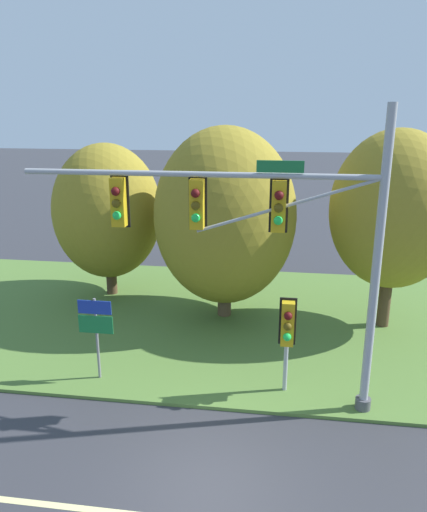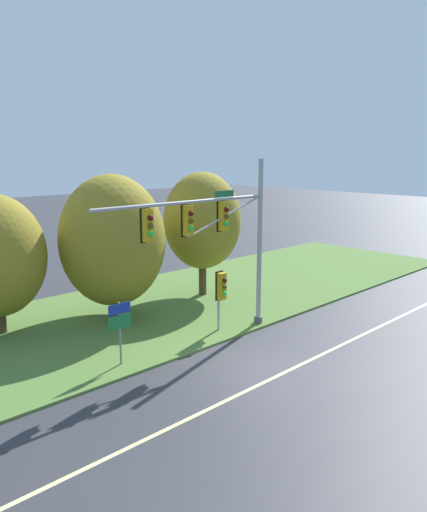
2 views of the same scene
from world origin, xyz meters
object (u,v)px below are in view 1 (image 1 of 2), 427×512
at_px(tree_nearest_road, 107,212).
at_px(tree_behind_signpost, 394,210).
at_px(route_sign_post, 96,325).
at_px(pedestrian_signal_near_kerb, 287,328).
at_px(tree_left_of_mast, 225,217).
at_px(traffic_signal_mast, 265,229).

height_order(tree_nearest_road, tree_behind_signpost, tree_behind_signpost).
distance_m(route_sign_post, tree_nearest_road, 7.18).
height_order(route_sign_post, tree_nearest_road, tree_nearest_road).
relative_size(pedestrian_signal_near_kerb, tree_behind_signpost, 0.40).
xyz_separation_m(pedestrian_signal_near_kerb, tree_left_of_mast, (-2.30, 5.13, 1.84)).
bearing_deg(route_sign_post, pedestrian_signal_near_kerb, -0.53).
relative_size(route_sign_post, tree_behind_signpost, 0.36).
bearing_deg(tree_behind_signpost, traffic_signal_mast, -127.13).
bearing_deg(traffic_signal_mast, route_sign_post, 173.77).
distance_m(tree_nearest_road, tree_behind_signpost, 10.91).
bearing_deg(pedestrian_signal_near_kerb, traffic_signal_mast, -144.86).
height_order(route_sign_post, tree_left_of_mast, tree_left_of_mast).
bearing_deg(tree_left_of_mast, route_sign_post, -120.96).
bearing_deg(traffic_signal_mast, tree_nearest_road, 132.70).
bearing_deg(tree_behind_signpost, pedestrian_signal_near_kerb, -124.83).
bearing_deg(pedestrian_signal_near_kerb, route_sign_post, 179.47).
distance_m(route_sign_post, tree_left_of_mast, 6.30).
relative_size(traffic_signal_mast, pedestrian_signal_near_kerb, 3.23).
relative_size(traffic_signal_mast, route_sign_post, 3.62).
bearing_deg(pedestrian_signal_near_kerb, tree_behind_signpost, 55.17).
xyz_separation_m(tree_left_of_mast, tree_behind_signpost, (5.78, -0.14, 0.43)).
xyz_separation_m(tree_nearest_road, tree_left_of_mast, (4.98, -1.58, 0.29)).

